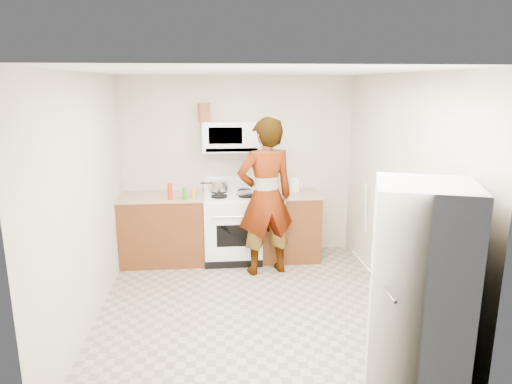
{
  "coord_description": "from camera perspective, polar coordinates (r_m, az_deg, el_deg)",
  "views": [
    {
      "loc": [
        -0.34,
        -4.51,
        2.39
      ],
      "look_at": [
        0.14,
        0.55,
        1.18
      ],
      "focal_mm": 32.0,
      "sensor_mm": 36.0,
      "label": 1
    }
  ],
  "objects": [
    {
      "name": "cabinet_right",
      "position": [
        6.38,
        4.1,
        -4.3
      ],
      "size": [
        0.8,
        0.62,
        0.9
      ],
      "primitive_type": "cube",
      "color": "brown",
      "rests_on": "floor"
    },
    {
      "name": "jug",
      "position": [
        6.09,
        -6.5,
        9.86
      ],
      "size": [
        0.17,
        0.17,
        0.24
      ],
      "primitive_type": "cube",
      "rotation": [
        0.0,
        0.0,
        0.22
      ],
      "color": "brown",
      "rests_on": "microwave"
    },
    {
      "name": "saucepan",
      "position": [
        6.28,
        -4.6,
        0.77
      ],
      "size": [
        0.25,
        0.25,
        0.13
      ],
      "primitive_type": "cylinder",
      "rotation": [
        0.0,
        0.0,
        -0.05
      ],
      "color": "#B8BABD",
      "rests_on": "gas_range"
    },
    {
      "name": "pot_lid",
      "position": [
        6.08,
        -8.94,
        -0.53
      ],
      "size": [
        0.23,
        0.23,
        0.01
      ],
      "primitive_type": "cylinder",
      "rotation": [
        0.0,
        0.0,
        -0.07
      ],
      "color": "silver",
      "rests_on": "counter_left"
    },
    {
      "name": "broom",
      "position": [
        6.05,
        13.57,
        -4.15
      ],
      "size": [
        0.17,
        0.22,
        1.19
      ],
      "primitive_type": "cylinder",
      "rotation": [
        0.14,
        -0.14,
        0.15
      ],
      "color": "silver",
      "rests_on": "floor"
    },
    {
      "name": "cabinet_left",
      "position": [
        6.34,
        -11.48,
        -4.67
      ],
      "size": [
        1.12,
        0.62,
        0.9
      ],
      "primitive_type": "cube",
      "color": "brown",
      "rests_on": "floor"
    },
    {
      "name": "bottle_hot_sauce",
      "position": [
        5.99,
        -7.85,
        -0.06
      ],
      "size": [
        0.06,
        0.06,
        0.14
      ],
      "primitive_type": "cylinder",
      "rotation": [
        0.0,
        0.0,
        -0.38
      ],
      "color": "orange",
      "rests_on": "counter_left"
    },
    {
      "name": "bottle_spray",
      "position": [
        5.93,
        -10.7,
        0.06
      ],
      "size": [
        0.07,
        0.07,
        0.21
      ],
      "primitive_type": "cylinder",
      "rotation": [
        0.0,
        0.0,
        0.16
      ],
      "color": "red",
      "rests_on": "counter_left"
    },
    {
      "name": "tray",
      "position": [
        6.11,
        -1.2,
        -0.16
      ],
      "size": [
        0.29,
        0.23,
        0.05
      ],
      "primitive_type": "cube",
      "rotation": [
        0.0,
        0.0,
        0.32
      ],
      "color": "white",
      "rests_on": "gas_range"
    },
    {
      "name": "fridge",
      "position": [
        3.73,
        19.61,
        -11.82
      ],
      "size": [
        0.89,
        0.89,
        1.7
      ],
      "primitive_type": "cube",
      "rotation": [
        0.0,
        0.0,
        -0.33
      ],
      "color": "silver",
      "rests_on": "floor"
    },
    {
      "name": "microwave",
      "position": [
        6.16,
        -3.12,
        6.98
      ],
      "size": [
        0.76,
        0.38,
        0.4
      ],
      "primitive_type": "cube",
      "color": "white",
      "rests_on": "back_wall"
    },
    {
      "name": "gas_range",
      "position": [
        6.29,
        -2.94,
        -4.22
      ],
      "size": [
        0.76,
        0.65,
        1.13
      ],
      "color": "white",
      "rests_on": "floor"
    },
    {
      "name": "floor",
      "position": [
        5.11,
        -0.97,
        -14.45
      ],
      "size": [
        3.6,
        3.6,
        0.0
      ],
      "primitive_type": "plane",
      "color": "gray",
      "rests_on": "ground"
    },
    {
      "name": "person",
      "position": [
        5.71,
        1.2,
        -0.65
      ],
      "size": [
        0.82,
        0.63,
        2.0
      ],
      "primitive_type": "imported",
      "rotation": [
        0.0,
        0.0,
        3.37
      ],
      "color": "tan",
      "rests_on": "floor"
    },
    {
      "name": "kettle",
      "position": [
        6.33,
        4.89,
        0.86
      ],
      "size": [
        0.16,
        0.16,
        0.16
      ],
      "primitive_type": "cylinder",
      "rotation": [
        0.0,
        0.0,
        0.16
      ],
      "color": "white",
      "rests_on": "counter_right"
    },
    {
      "name": "right_wall",
      "position": [
        5.03,
        17.34,
        -0.29
      ],
      "size": [
        0.02,
        3.6,
        2.5
      ],
      "primitive_type": "cube",
      "color": "beige",
      "rests_on": "floor"
    },
    {
      "name": "back_wall",
      "position": [
        6.41,
        -2.24,
        3.17
      ],
      "size": [
        3.2,
        0.02,
        2.5
      ],
      "primitive_type": "cube",
      "color": "beige",
      "rests_on": "floor"
    },
    {
      "name": "counter_left",
      "position": [
        6.21,
        -11.68,
        -0.56
      ],
      "size": [
        1.14,
        0.64,
        0.03
      ],
      "primitive_type": "cube",
      "color": "tan",
      "rests_on": "cabinet_left"
    },
    {
      "name": "counter_right",
      "position": [
        6.26,
        4.17,
        -0.22
      ],
      "size": [
        0.82,
        0.64,
        0.03
      ],
      "primitive_type": "cube",
      "color": "tan",
      "rests_on": "cabinet_right"
    },
    {
      "name": "bottle_green_cap",
      "position": [
        5.88,
        -8.92,
        -0.24
      ],
      "size": [
        0.06,
        0.06,
        0.16
      ],
      "primitive_type": "cylinder",
      "rotation": [
        0.0,
        0.0,
        -0.14
      ],
      "color": "#208F1A",
      "rests_on": "counter_left"
    }
  ]
}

